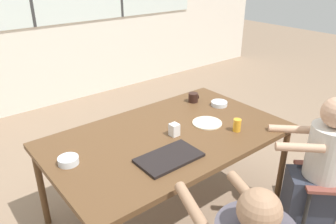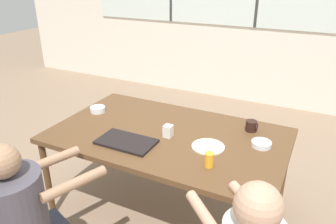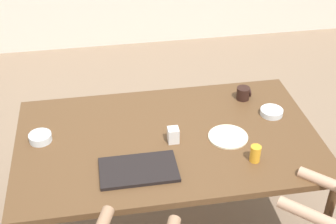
{
  "view_description": "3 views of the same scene",
  "coord_description": "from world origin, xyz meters",
  "px_view_note": "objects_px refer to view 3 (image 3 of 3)",
  "views": [
    {
      "loc": [
        -1.33,
        -1.66,
        1.9
      ],
      "look_at": [
        0.0,
        0.0,
        0.9
      ],
      "focal_mm": 35.0,
      "sensor_mm": 36.0,
      "label": 1
    },
    {
      "loc": [
        0.99,
        -1.99,
        1.89
      ],
      "look_at": [
        0.0,
        0.0,
        0.9
      ],
      "focal_mm": 35.0,
      "sensor_mm": 36.0,
      "label": 2
    },
    {
      "loc": [
        -0.37,
        -2.15,
        2.4
      ],
      "look_at": [
        0.0,
        0.0,
        0.9
      ],
      "focal_mm": 50.0,
      "sensor_mm": 36.0,
      "label": 3
    }
  ],
  "objects_px": {
    "juice_glass": "(255,154)",
    "bowl_white_shallow": "(40,138)",
    "bowl_cereal": "(272,112)",
    "milk_carton_small": "(173,135)",
    "coffee_mug": "(243,93)"
  },
  "relations": [
    {
      "from": "milk_carton_small",
      "to": "bowl_white_shallow",
      "type": "distance_m",
      "value": 0.77
    },
    {
      "from": "juice_glass",
      "to": "bowl_cereal",
      "type": "bearing_deg",
      "value": 58.99
    },
    {
      "from": "juice_glass",
      "to": "milk_carton_small",
      "type": "relative_size",
      "value": 1.05
    },
    {
      "from": "milk_carton_small",
      "to": "bowl_white_shallow",
      "type": "relative_size",
      "value": 0.71
    },
    {
      "from": "coffee_mug",
      "to": "juice_glass",
      "type": "height_order",
      "value": "juice_glass"
    },
    {
      "from": "bowl_white_shallow",
      "to": "milk_carton_small",
      "type": "bearing_deg",
      "value": -10.15
    },
    {
      "from": "bowl_cereal",
      "to": "bowl_white_shallow",
      "type": "bearing_deg",
      "value": -178.76
    },
    {
      "from": "juice_glass",
      "to": "bowl_white_shallow",
      "type": "distance_m",
      "value": 1.23
    },
    {
      "from": "coffee_mug",
      "to": "bowl_cereal",
      "type": "distance_m",
      "value": 0.24
    },
    {
      "from": "juice_glass",
      "to": "bowl_white_shallow",
      "type": "height_order",
      "value": "juice_glass"
    },
    {
      "from": "milk_carton_small",
      "to": "bowl_cereal",
      "type": "distance_m",
      "value": 0.68
    },
    {
      "from": "juice_glass",
      "to": "bowl_white_shallow",
      "type": "xyz_separation_m",
      "value": [
        -1.17,
        0.38,
        -0.03
      ]
    },
    {
      "from": "coffee_mug",
      "to": "bowl_cereal",
      "type": "xyz_separation_m",
      "value": [
        0.12,
        -0.21,
        -0.02
      ]
    },
    {
      "from": "coffee_mug",
      "to": "bowl_cereal",
      "type": "bearing_deg",
      "value": -59.52
    },
    {
      "from": "bowl_white_shallow",
      "to": "bowl_cereal",
      "type": "height_order",
      "value": "bowl_white_shallow"
    }
  ]
}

